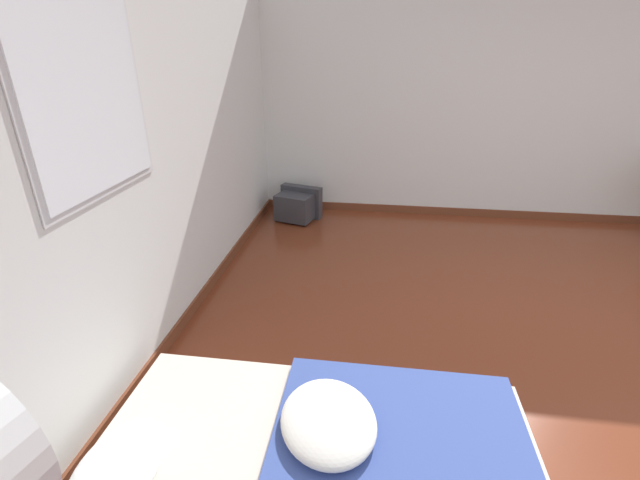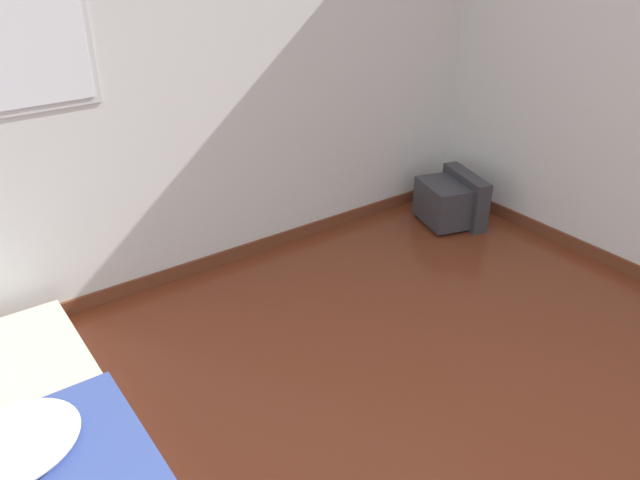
# 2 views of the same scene
# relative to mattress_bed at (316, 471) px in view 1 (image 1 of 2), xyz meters

# --- Properties ---
(ground_plane) EXTENTS (20.00, 20.00, 0.00)m
(ground_plane) POSITION_rel_mattress_bed_xyz_m (1.02, -1.74, -0.12)
(ground_plane) COLOR maroon
(wall_back) EXTENTS (7.76, 0.08, 2.60)m
(wall_back) POSITION_rel_mattress_bed_xyz_m (1.02, 1.18, 1.17)
(wall_back) COLOR silver
(wall_back) RESTS_ON ground_plane
(wall_right) EXTENTS (0.08, 8.18, 2.60)m
(wall_right) POSITION_rel_mattress_bed_xyz_m (3.73, -1.74, 1.16)
(wall_right) COLOR silver
(wall_right) RESTS_ON ground_plane
(mattress_bed) EXTENTS (1.22, 2.03, 0.33)m
(mattress_bed) POSITION_rel_mattress_bed_xyz_m (0.00, 0.00, 0.00)
(mattress_bed) COLOR beige
(mattress_bed) RESTS_ON ground_plane
(crt_tv) EXTENTS (0.48, 0.53, 0.37)m
(crt_tv) POSITION_rel_mattress_bed_xyz_m (3.31, 0.70, 0.05)
(crt_tv) COLOR #333338
(crt_tv) RESTS_ON ground_plane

